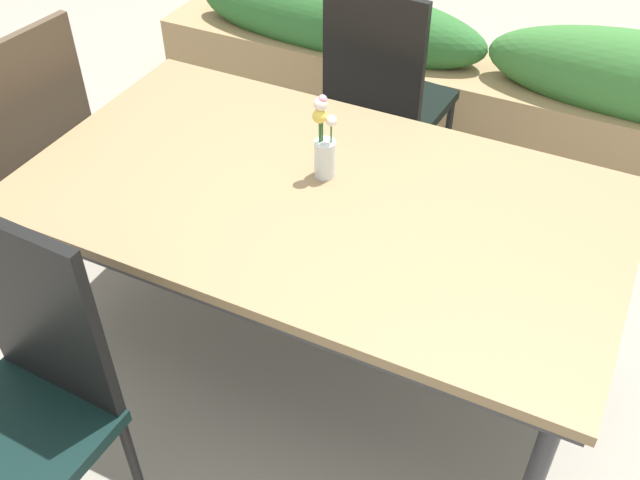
{
  "coord_description": "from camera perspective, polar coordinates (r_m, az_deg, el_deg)",
  "views": [
    {
      "loc": [
        0.78,
        -1.48,
        2.0
      ],
      "look_at": [
        0.05,
        0.02,
        0.54
      ],
      "focal_mm": 41.06,
      "sensor_mm": 36.0,
      "label": 1
    }
  ],
  "objects": [
    {
      "name": "dining_table",
      "position": [
        2.13,
        0.0,
        2.57
      ],
      "size": [
        1.73,
        0.97,
        0.72
      ],
      "color": "#8C704C",
      "rests_on": "ground"
    },
    {
      "name": "chair_far_side",
      "position": [
        2.87,
        4.97,
        11.32
      ],
      "size": [
        0.44,
        0.44,
        1.02
      ],
      "rotation": [
        0.0,
        0.0,
        -0.07
      ],
      "color": "black",
      "rests_on": "ground"
    },
    {
      "name": "planter_box",
      "position": [
        3.51,
        12.85,
        11.74
      ],
      "size": [
        3.3,
        0.39,
        0.7
      ],
      "color": "#9E7F56",
      "rests_on": "ground"
    },
    {
      "name": "flower_vase",
      "position": [
        2.11,
        0.32,
        7.36
      ],
      "size": [
        0.07,
        0.06,
        0.27
      ],
      "color": "silver",
      "rests_on": "dining_table"
    },
    {
      "name": "chair_end_left",
      "position": [
        2.84,
        -22.72,
        7.09
      ],
      "size": [
        0.54,
        0.54,
        0.98
      ],
      "rotation": [
        0.0,
        0.0,
        1.47
      ],
      "color": "#513A36",
      "rests_on": "ground"
    },
    {
      "name": "chair_near_left",
      "position": [
        1.94,
        -22.01,
        -11.01
      ],
      "size": [
        0.42,
        0.42,
        1.01
      ],
      "rotation": [
        0.0,
        0.0,
        3.1
      ],
      "color": "black",
      "rests_on": "ground"
    },
    {
      "name": "ground_plane",
      "position": [
        2.61,
        -1.23,
        -8.8
      ],
      "size": [
        12.0,
        12.0,
        0.0
      ],
      "primitive_type": "plane",
      "color": "gray"
    }
  ]
}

